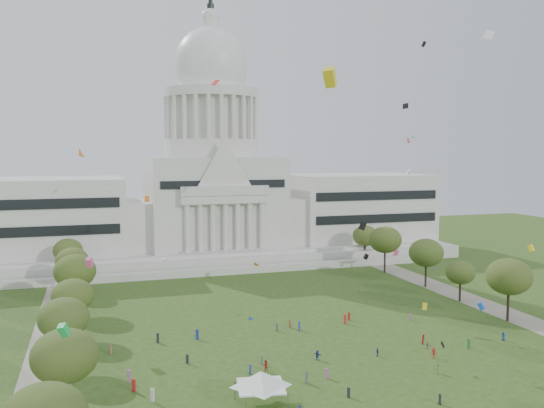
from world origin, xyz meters
TOP-DOWN VIEW (x-y plane):
  - ground at (0.00, 0.00)m, footprint 400.00×400.00m
  - capitol at (0.00, 113.59)m, footprint 160.00×64.50m
  - path_left at (-48.00, 30.00)m, footprint 8.00×160.00m
  - path_right at (48.00, 30.00)m, footprint 8.00×160.00m
  - row_tree_l_1 at (-44.07, -2.96)m, footprint 8.86×8.86m
  - row_tree_l_2 at (-45.04, 17.30)m, footprint 8.42×8.42m
  - row_tree_r_2 at (44.17, 17.44)m, footprint 9.55×9.55m
  - row_tree_l_3 at (-44.09, 33.92)m, footprint 8.12×8.12m
  - row_tree_r_3 at (44.40, 34.48)m, footprint 7.01×7.01m
  - row_tree_l_4 at (-44.08, 52.42)m, footprint 9.29×9.29m
  - row_tree_r_4 at (44.76, 50.04)m, footprint 9.19×9.19m
  - row_tree_l_5 at (-45.22, 71.01)m, footprint 8.33×8.33m
  - row_tree_r_5 at (43.49, 70.19)m, footprint 9.82×9.82m
  - row_tree_l_6 at (-46.87, 89.14)m, footprint 8.19×8.19m
  - row_tree_r_6 at (45.96, 88.13)m, footprint 8.42×8.42m
  - event_tent at (-17.83, -6.23)m, footprint 10.62×10.62m
  - person_0 at (34.63, 7.12)m, footprint 0.82×0.94m
  - person_2 at (18.90, 9.91)m, footprint 1.03×0.97m
  - person_3 at (16.45, 2.86)m, footprint 1.27×1.28m
  - person_4 at (7.47, 6.65)m, footprint 0.54×0.92m
  - person_5 at (-3.39, 8.07)m, footprint 1.51×1.65m
  - person_6 at (6.73, -13.56)m, footprint 0.64×0.85m
  - person_8 at (-13.45, 5.98)m, footprint 0.94×0.60m
  - person_9 at (13.16, -3.49)m, footprint 1.10×1.25m
  - person_10 at (17.97, 7.20)m, footprint 0.49×0.82m
  - distant_crowd at (-13.91, 13.25)m, footprint 67.84×36.33m
  - kite_swarm at (2.25, 9.84)m, footprint 94.35×106.92m

SIDE VIEW (x-z plane):
  - ground at x=0.00m, z-range 0.00..0.00m
  - path_left at x=-48.00m, z-range 0.00..0.04m
  - path_right at x=48.00m, z-range 0.00..0.04m
  - person_10 at x=17.97m, z-range 0.00..1.34m
  - person_4 at x=7.47m, z-range 0.00..1.52m
  - person_6 at x=6.73m, z-range 0.00..1.56m
  - person_0 at x=34.63m, z-range 0.00..1.62m
  - person_9 at x=13.16m, z-range 0.00..1.73m
  - person_5 at x=-3.39m, z-range 0.00..1.74m
  - distant_crowd at x=-13.91m, z-range -0.09..1.86m
  - person_2 at x=18.90m, z-range 0.00..1.81m
  - person_3 at x=16.45m, z-range 0.00..1.84m
  - person_8 at x=-13.45m, z-range 0.00..1.91m
  - event_tent at x=-17.83m, z-range 1.41..6.52m
  - row_tree_r_3 at x=44.40m, z-range 2.09..12.07m
  - row_tree_l_3 at x=-44.09m, z-range 2.43..13.98m
  - row_tree_l_6 at x=-46.87m, z-range 2.45..14.09m
  - row_tree_l_5 at x=-45.22m, z-range 2.49..14.34m
  - row_tree_r_6 at x=45.96m, z-range 2.52..14.49m
  - row_tree_l_2 at x=-45.04m, z-range 2.52..14.49m
  - row_tree_l_1 at x=-44.07m, z-range 2.65..15.25m
  - row_tree_r_4 at x=44.76m, z-range 2.76..15.82m
  - row_tree_l_4 at x=-44.08m, z-range 2.79..16.00m
  - row_tree_r_2 at x=44.17m, z-range 2.87..16.45m
  - row_tree_r_5 at x=43.49m, z-range 2.95..16.91m
  - capitol at x=0.00m, z-range -23.35..67.95m
  - kite_swarm at x=2.25m, z-range -6.07..55.82m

